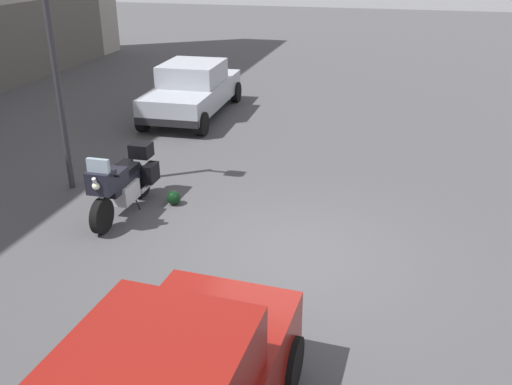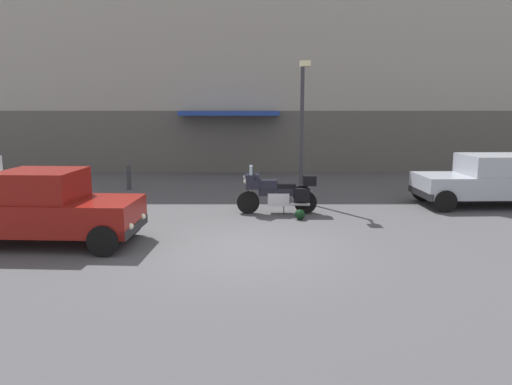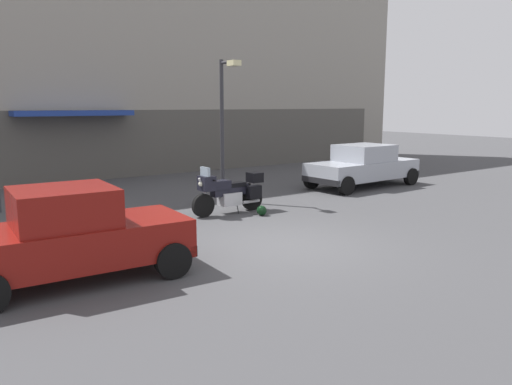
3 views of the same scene
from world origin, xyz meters
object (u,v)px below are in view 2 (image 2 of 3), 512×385
Objects in this scene: car_hatchback_near at (46,208)px; bollard_curbside at (126,176)px; helmet at (298,214)px; motorcycle at (276,192)px; streetlamp_curbside at (300,117)px; car_sedan_far at (490,180)px.

bollard_curbside is at bearing 93.81° from car_hatchback_near.
helmet is 7.48m from bollard_curbside.
car_hatchback_near is at bearing 30.52° from motorcycle.
bollard_curbside is at bearing 157.87° from streetlamp_curbside.
car_hatchback_near is at bearing -89.08° from bollard_curbside.
motorcycle is 0.49× the size of car_sedan_far.
helmet is 0.30× the size of bollard_curbside.
motorcycle is at bearing 125.29° from helmet.
streetlamp_curbside reaches higher than car_sedan_far.
car_hatchback_near is (-5.70, -2.31, 0.67)m from helmet.
motorcycle is 6.65m from car_sedan_far.
streetlamp_curbside is at bearing -22.13° from bollard_curbside.
bollard_curbside is (-6.05, 2.46, -2.18)m from streetlamp_curbside.
car_hatchback_near is 7.01m from bollard_curbside.
helmet is at bearing -38.94° from bollard_curbside.
car_sedan_far is at bearing -4.00° from streetlamp_curbside.
motorcycle is at bearing -36.71° from bollard_curbside.
helmet is at bearing -165.06° from car_sedan_far.
bollard_curbside is at bearing -37.01° from motorcycle.
motorcycle is 6.01m from car_hatchback_near.
car_sedan_far is (6.57, 1.06, 0.16)m from motorcycle.
motorcycle reaches higher than bollard_curbside.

